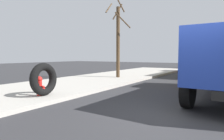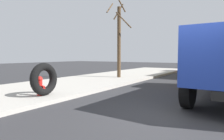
# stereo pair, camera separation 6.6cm
# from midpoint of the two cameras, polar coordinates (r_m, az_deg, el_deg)

# --- Properties ---
(ground_plane) EXTENTS (80.00, 80.00, 0.00)m
(ground_plane) POSITION_cam_midpoint_polar(r_m,az_deg,el_deg) (5.53, 19.42, -13.21)
(ground_plane) COLOR #2D2D30
(sidewalk_curb) EXTENTS (36.00, 5.00, 0.15)m
(sidewalk_curb) POSITION_cam_midpoint_polar(r_m,az_deg,el_deg) (9.41, -22.89, -5.68)
(sidewalk_curb) COLOR #ADA89E
(sidewalk_curb) RESTS_ON ground
(fire_hydrant) EXTENTS (0.22, 0.49, 0.72)m
(fire_hydrant) POSITION_cam_midpoint_polar(r_m,az_deg,el_deg) (7.82, -19.79, -4.15)
(fire_hydrant) COLOR red
(fire_hydrant) RESTS_ON sidewalk_curb
(loose_tire) EXTENTS (1.24, 0.44, 1.22)m
(loose_tire) POSITION_cam_midpoint_polar(r_m,az_deg,el_deg) (7.76, -18.71, -2.48)
(loose_tire) COLOR black
(loose_tire) RESTS_ON sidewalk_curb
(dump_truck_yellow) EXTENTS (7.05, 2.93, 3.00)m
(dump_truck_yellow) POSITION_cam_midpoint_polar(r_m,az_deg,el_deg) (18.08, 27.23, 3.64)
(dump_truck_yellow) COLOR gold
(dump_truck_yellow) RESTS_ON ground
(dump_truck_red) EXTENTS (7.08, 2.99, 3.00)m
(dump_truck_red) POSITION_cam_midpoint_polar(r_m,az_deg,el_deg) (29.36, 28.37, 3.62)
(dump_truck_red) COLOR red
(dump_truck_red) RESTS_ON ground
(bare_tree) EXTENTS (1.34, 1.68, 5.41)m
(bare_tree) POSITION_cam_midpoint_polar(r_m,az_deg,el_deg) (13.63, 2.12, 9.01)
(bare_tree) COLOR #4C3823
(bare_tree) RESTS_ON sidewalk_curb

